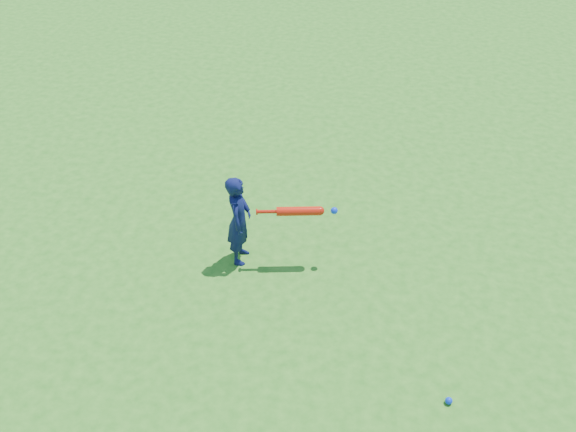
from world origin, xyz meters
name	(u,v)px	position (x,y,z in m)	size (l,w,h in m)	color
ground	(190,268)	(0.00, 0.00, 0.00)	(80.00, 80.00, 0.00)	#29731B
child	(239,220)	(0.48, 0.26, 0.51)	(0.37, 0.24, 1.02)	#0E1444
ground_ball_blue	(449,401)	(2.63, -1.24, 0.03)	(0.06, 0.06, 0.06)	#0D34E2
bat_swing	(302,211)	(1.12, 0.34, 0.65)	(0.81, 0.23, 0.09)	red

